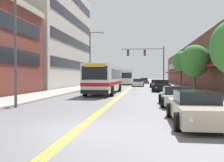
{
  "coord_description": "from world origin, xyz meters",
  "views": [
    {
      "loc": [
        2.31,
        -8.42,
        1.88
      ],
      "look_at": [
        -1.04,
        17.03,
        1.36
      ],
      "focal_mm": 40.0,
      "sensor_mm": 36.0,
      "label": 1
    }
  ],
  "objects": [
    {
      "name": "sidewalk_left",
      "position": [
        -7.38,
        37.0,
        0.07
      ],
      "size": [
        3.76,
        106.0,
        0.14
      ],
      "color": "#9E9B96",
      "rests_on": "ground_plane"
    },
    {
      "name": "ground_plane",
      "position": [
        0.0,
        37.0,
        0.0
      ],
      "size": [
        240.0,
        240.0,
        0.0
      ],
      "primitive_type": "plane",
      "color": "slate"
    },
    {
      "name": "car_silver_parked_right_far",
      "position": [
        4.35,
        7.85,
        0.57
      ],
      "size": [
        2.14,
        4.16,
        1.21
      ],
      "color": "#B7B7BC",
      "rests_on": "ground_plane"
    },
    {
      "name": "street_tree_right_mid",
      "position": [
        7.59,
        19.04,
        3.49
      ],
      "size": [
        3.1,
        3.1,
        5.06
      ],
      "color": "brown",
      "rests_on": "sidewalk_right"
    },
    {
      "name": "centre_line",
      "position": [
        0.0,
        37.0,
        0.0
      ],
      "size": [
        0.34,
        106.0,
        0.01
      ],
      "color": "yellow",
      "rests_on": "ground_plane"
    },
    {
      "name": "city_bus",
      "position": [
        -1.93,
        18.32,
        1.69
      ],
      "size": [
        2.81,
        11.83,
        2.98
      ],
      "color": "silver",
      "rests_on": "ground_plane"
    },
    {
      "name": "car_beige_parked_left_mid",
      "position": [
        -4.28,
        32.88,
        0.58
      ],
      "size": [
        1.98,
        4.32,
        1.25
      ],
      "color": "#BCAD89",
      "rests_on": "ground_plane"
    },
    {
      "name": "traffic_signal_mast",
      "position": [
        2.97,
        30.57,
        4.6
      ],
      "size": [
        6.54,
        0.38,
        6.43
      ],
      "color": "#47474C",
      "rests_on": "ground_plane"
    },
    {
      "name": "street_lamp_left_near",
      "position": [
        -5.02,
        5.49,
        5.22
      ],
      "size": [
        2.25,
        0.28,
        8.9
      ],
      "color": "#47474C",
      "rests_on": "ground_plane"
    },
    {
      "name": "street_tree_right_far",
      "position": [
        7.57,
        28.97,
        4.05
      ],
      "size": [
        2.58,
        2.58,
        5.34
      ],
      "color": "brown",
      "rests_on": "sidewalk_right"
    },
    {
      "name": "car_red_parked_right_end",
      "position": [
        4.28,
        33.25,
        0.6
      ],
      "size": [
        2.21,
        4.85,
        1.3
      ],
      "color": "maroon",
      "rests_on": "ground_plane"
    },
    {
      "name": "office_tower_left",
      "position": [
        -15.49,
        33.09,
        15.1
      ],
      "size": [
        12.08,
        24.5,
        30.21
      ],
      "color": "#BCB7AD",
      "rests_on": "ground_plane"
    },
    {
      "name": "car_white_moving_lead",
      "position": [
        1.1,
        36.73,
        0.63
      ],
      "size": [
        2.17,
        4.41,
        1.37
      ],
      "color": "white",
      "rests_on": "ground_plane"
    },
    {
      "name": "street_lamp_left_far",
      "position": [
        -5.0,
        25.83,
        4.8
      ],
      "size": [
        2.26,
        0.28,
        8.1
      ],
      "color": "#47474C",
      "rests_on": "ground_plane"
    },
    {
      "name": "sidewalk_right",
      "position": [
        7.38,
        37.0,
        0.07
      ],
      "size": [
        3.76,
        106.0,
        0.14
      ],
      "color": "#9E9B96",
      "rests_on": "ground_plane"
    },
    {
      "name": "car_black_parked_right_mid",
      "position": [
        4.31,
        22.75,
        0.66
      ],
      "size": [
        2.21,
        4.78,
        1.43
      ],
      "color": "black",
      "rests_on": "ground_plane"
    },
    {
      "name": "box_truck",
      "position": [
        -1.32,
        45.65,
        1.73
      ],
      "size": [
        2.71,
        7.49,
        3.4
      ],
      "color": "white",
      "rests_on": "ground_plane"
    },
    {
      "name": "storefront_row_right",
      "position": [
        13.48,
        37.0,
        3.56
      ],
      "size": [
        9.1,
        68.0,
        7.13
      ],
      "color": "brown",
      "rests_on": "ground_plane"
    },
    {
      "name": "car_champagne_parked_right_foreground",
      "position": [
        4.32,
        1.72,
        0.61
      ],
      "size": [
        2.01,
        4.81,
        1.29
      ],
      "color": "beige",
      "rests_on": "ground_plane"
    },
    {
      "name": "car_dark_grey_moving_second",
      "position": [
        2.2,
        52.44,
        0.65
      ],
      "size": [
        2.2,
        4.41,
        1.4
      ],
      "color": "#38383D",
      "rests_on": "ground_plane"
    }
  ]
}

